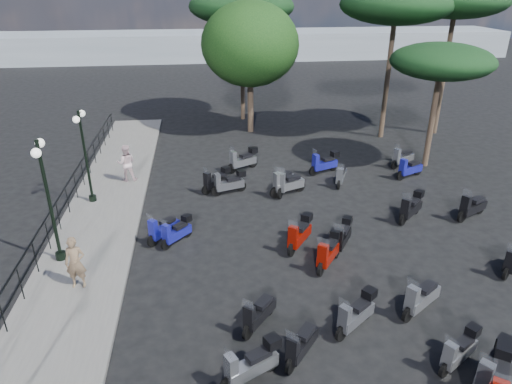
{
  "coord_description": "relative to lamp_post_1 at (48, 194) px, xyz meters",
  "views": [
    {
      "loc": [
        -2.47,
        -12.07,
        8.54
      ],
      "look_at": [
        -0.48,
        3.59,
        1.2
      ],
      "focal_mm": 32.0,
      "sensor_mm": 36.0,
      "label": 1
    }
  ],
  "objects": [
    {
      "name": "scooter_29",
      "position": [
        14.79,
        6.83,
        -2.06
      ],
      "size": [
        1.49,
        0.94,
        1.31
      ],
      "rotation": [
        0.0,
        0.0,
        2.08
      ],
      "color": "black",
      "rests_on": "ground"
    },
    {
      "name": "scooter_20",
      "position": [
        10.67,
        -3.88,
        -2.04
      ],
      "size": [
        1.5,
        1.08,
        1.38
      ],
      "rotation": [
        0.0,
        0.0,
        2.16
      ],
      "color": "black",
      "rests_on": "ground"
    },
    {
      "name": "pedestrian_far",
      "position": [
        1.38,
        6.44,
        -1.51
      ],
      "size": [
        0.87,
        0.69,
        1.71
      ],
      "primitive_type": "imported",
      "rotation": [
        0.0,
        0.0,
        3.2
      ],
      "color": "silver",
      "rests_on": "sidewalk"
    },
    {
      "name": "scooter_11",
      "position": [
        6.8,
        7.37,
        -1.99
      ],
      "size": [
        1.6,
        1.06,
        1.41
      ],
      "rotation": [
        0.0,
        0.0,
        2.09
      ],
      "color": "black",
      "rests_on": "ground"
    },
    {
      "name": "ground",
      "position": [
        7.28,
        -1.43,
        -2.52
      ],
      "size": [
        120.0,
        120.0,
        0.0
      ],
      "primitive_type": "plane",
      "color": "black",
      "rests_on": "ground"
    },
    {
      "name": "scooter_9",
      "position": [
        8.04,
        -0.03,
        -2.0
      ],
      "size": [
        1.15,
        1.48,
        1.37
      ],
      "rotation": [
        0.0,
        0.0,
        2.52
      ],
      "color": "black",
      "rests_on": "ground"
    },
    {
      "name": "scooter_16",
      "position": [
        8.35,
        4.48,
        -2.02
      ],
      "size": [
        1.01,
        1.64,
        1.43
      ],
      "rotation": [
        0.0,
        0.0,
        2.65
      ],
      "color": "black",
      "rests_on": "ground"
    },
    {
      "name": "scooter_22",
      "position": [
        11.08,
        5.03,
        -2.09
      ],
      "size": [
        0.83,
        1.42,
        1.22
      ],
      "rotation": [
        0.0,
        0.0,
        2.68
      ],
      "color": "black",
      "rests_on": "ground"
    },
    {
      "name": "distant_hills",
      "position": [
        7.28,
        43.57,
        -1.02
      ],
      "size": [
        70.0,
        8.0,
        3.0
      ],
      "primitive_type": "cube",
      "color": "gray",
      "rests_on": "ground"
    },
    {
      "name": "scooter_4",
      "position": [
        3.79,
        0.79,
        -2.07
      ],
      "size": [
        1.13,
        1.18,
        1.19
      ],
      "rotation": [
        0.0,
        0.0,
        2.39
      ],
      "color": "black",
      "rests_on": "ground"
    },
    {
      "name": "sidewalk",
      "position": [
        0.78,
        1.57,
        -2.44
      ],
      "size": [
        3.0,
        30.0,
        0.15
      ],
      "primitive_type": "cube",
      "color": "#615F5C",
      "rests_on": "ground"
    },
    {
      "name": "scooter_27",
      "position": [
        15.21,
        1.23,
        -2.03
      ],
      "size": [
        1.61,
        0.98,
        1.4
      ],
      "rotation": [
        0.0,
        0.0,
        2.06
      ],
      "color": "black",
      "rests_on": "ground"
    },
    {
      "name": "scooter_17",
      "position": [
        8.42,
        4.27,
        -2.02
      ],
      "size": [
        1.71,
        0.91,
        1.44
      ],
      "rotation": [
        0.0,
        0.0,
        1.97
      ],
      "color": "black",
      "rests_on": "ground"
    },
    {
      "name": "scooter_31",
      "position": [
        6.98,
        -5.16,
        -2.08
      ],
      "size": [
        1.07,
        1.28,
        1.25
      ],
      "rotation": [
        0.0,
        0.0,
        2.46
      ],
      "color": "black",
      "rests_on": "ground"
    },
    {
      "name": "scooter_30",
      "position": [
        8.74,
        -1.27,
        -2.0
      ],
      "size": [
        1.15,
        1.48,
        1.37
      ],
      "rotation": [
        0.0,
        0.0,
        2.52
      ],
      "color": "black",
      "rests_on": "ground"
    },
    {
      "name": "broadleaf_tree",
      "position": [
        7.92,
        13.66,
        2.69
      ],
      "size": [
        5.66,
        5.66,
        7.62
      ],
      "color": "#38281E",
      "rests_on": "ground"
    },
    {
      "name": "scooter_8",
      "position": [
        8.65,
        -4.31,
        -2.02
      ],
      "size": [
        1.39,
        1.13,
        1.31
      ],
      "rotation": [
        0.0,
        0.0,
        2.22
      ],
      "color": "black",
      "rests_on": "ground"
    },
    {
      "name": "scooter_19",
      "position": [
        11.12,
        -6.52,
        -2.01
      ],
      "size": [
        1.42,
        1.17,
        1.34
      ],
      "rotation": [
        0.0,
        0.0,
        2.23
      ],
      "color": "black",
      "rests_on": "ground"
    },
    {
      "name": "woman",
      "position": [
        0.93,
        -1.6,
        -1.54
      ],
      "size": [
        0.62,
        0.42,
        1.65
      ],
      "primitive_type": "imported",
      "rotation": [
        0.0,
        0.0,
        -0.03
      ],
      "color": "brown",
      "rests_on": "sidewalk"
    },
    {
      "name": "pine_1",
      "position": [
        19.12,
        11.96,
        5.0
      ],
      "size": [
        5.58,
        5.58,
        8.53
      ],
      "color": "#38281E",
      "rests_on": "ground"
    },
    {
      "name": "scooter_21",
      "position": [
        12.79,
        1.45,
        -2.0
      ],
      "size": [
        1.38,
        1.27,
        1.36
      ],
      "rotation": [
        0.0,
        0.0,
        2.3
      ],
      "color": "black",
      "rests_on": "ground"
    },
    {
      "name": "scooter_3",
      "position": [
        3.29,
        1.06,
        -2.07
      ],
      "size": [
        1.15,
        1.25,
        1.27
      ],
      "rotation": [
        0.0,
        0.0,
        2.4
      ],
      "color": "black",
      "rests_on": "ground"
    },
    {
      "name": "scooter_15",
      "position": [
        9.49,
        -0.34,
        -2.03
      ],
      "size": [
        1.02,
        1.44,
        1.29
      ],
      "rotation": [
        0.0,
        0.0,
        2.58
      ],
      "color": "black",
      "rests_on": "ground"
    },
    {
      "name": "scooter_2",
      "position": [
        5.68,
        -5.71,
        -2.02
      ],
      "size": [
        1.54,
        0.95,
        1.33
      ],
      "rotation": [
        0.0,
        0.0,
        2.04
      ],
      "color": "black",
      "rests_on": "ground"
    },
    {
      "name": "pine_3",
      "position": [
        16.04,
        6.84,
        2.62
      ],
      "size": [
        4.74,
        4.74,
        5.99
      ],
      "color": "#38281E",
      "rests_on": "ground"
    },
    {
      "name": "scooter_14",
      "position": [
        10.7,
        -5.86,
        -2.06
      ],
      "size": [
        1.35,
        0.93,
        1.2
      ],
      "rotation": [
        0.0,
        0.0,
        2.12
      ],
      "color": "black",
      "rests_on": "ground"
    },
    {
      "name": "scooter_28",
      "position": [
        14.53,
        5.42,
        -2.06
      ],
      "size": [
        1.55,
        0.86,
        1.32
      ],
      "rotation": [
        0.0,
        0.0,
        2.0
      ],
      "color": "black",
      "rests_on": "ground"
    },
    {
      "name": "pine_0",
      "position": [
        15.56,
        11.62,
        4.83
      ],
      "size": [
        6.04,
        6.04,
        8.43
      ],
      "color": "#38281E",
      "rests_on": "ground"
    },
    {
      "name": "lamp_post_1",
      "position": [
        0.0,
        0.0,
        0.0
      ],
      "size": [
        0.46,
        1.21,
        4.15
      ],
      "rotation": [
        0.0,
        0.0,
        0.18
      ],
      "color": "black",
      "rests_on": "sidewalk"
    },
    {
      "name": "pine_2",
      "position": [
        7.73,
        16.57,
        4.56
      ],
      "size": [
        6.5,
        6.5,
        8.24
      ],
      "color": "#38281E",
      "rests_on": "ground"
    },
    {
      "name": "scooter_5",
      "position": [
        5.39,
        5.11,
        -2.03
      ],
      "size": [
        1.35,
        1.13,
        1.28
      ],
      "rotation": [
        0.0,
        0.0,
        2.24
      ],
      "color": "black",
      "rests_on": "ground"
    },
    {
      "name": "scooter_10",
      "position": [
        5.93,
        4.72,
        -2.02
      ],
      "size": [
        1.6,
        0.76,
        1.32
      ],
      "rotation": [
        0.0,
        0.0,
        1.89
      ],
      "color": "black",
      "rests_on": "ground"
    },
    {
      "name": "scooter_23",
      "position": [
        10.69,
        6.5,
        -2.01
      ],
      "size": [
        1.6,
        0.87,
        1.35
      ],
      "rotation": [
        0.0,
        0.0,
        1.97
      ],
      "color": "black",
      "rests_on": "ground"
    },
    {
      "name": "scooter_13",
      "position": [
        10.97,
        -6.97,
        -1.98
      ],
      "size": [
        1.23,
        1.53,
        1.43
      ],
      "rotation": [
        0.0,
        0.0,
        2.49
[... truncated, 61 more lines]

